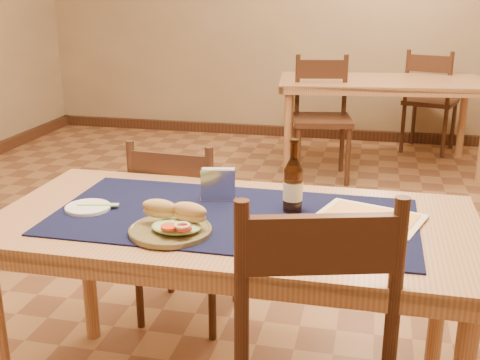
% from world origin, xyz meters
% --- Properties ---
extents(room, '(6.04, 7.04, 2.84)m').
position_xyz_m(room, '(0.00, 0.00, 1.40)').
color(room, '#986942').
rests_on(room, ground).
extents(main_table, '(1.60, 0.80, 0.75)m').
position_xyz_m(main_table, '(0.00, -0.80, 0.67)').
color(main_table, tan).
rests_on(main_table, ground).
extents(placemat, '(1.20, 0.60, 0.01)m').
position_xyz_m(placemat, '(0.00, -0.80, 0.75)').
color(placemat, black).
rests_on(placemat, main_table).
extents(baseboard, '(6.00, 7.00, 0.10)m').
position_xyz_m(baseboard, '(0.00, 0.00, 0.05)').
color(baseboard, '#402416').
rests_on(baseboard, ground).
extents(back_table, '(1.79, 1.05, 0.75)m').
position_xyz_m(back_table, '(0.48, 2.56, 0.67)').
color(back_table, tan).
rests_on(back_table, ground).
extents(chair_main_far, '(0.43, 0.43, 0.88)m').
position_xyz_m(chair_main_far, '(-0.36, -0.24, 0.46)').
color(chair_main_far, '#402416').
rests_on(chair_main_far, ground).
extents(chair_back_near, '(0.52, 0.52, 0.97)m').
position_xyz_m(chair_back_near, '(0.02, 2.13, 0.51)').
color(chair_back_near, '#402416').
rests_on(chair_back_near, ground).
extents(chair_back_far, '(0.55, 0.55, 0.95)m').
position_xyz_m(chair_back_far, '(0.92, 3.15, 0.50)').
color(chair_back_far, '#402416').
rests_on(chair_back_far, ground).
extents(sandwich_plate, '(0.26, 0.26, 0.10)m').
position_xyz_m(sandwich_plate, '(-0.15, -0.98, 0.78)').
color(sandwich_plate, brown).
rests_on(sandwich_plate, placemat).
extents(side_plate, '(0.16, 0.16, 0.01)m').
position_xyz_m(side_plate, '(-0.50, -0.85, 0.76)').
color(side_plate, white).
rests_on(side_plate, placemat).
extents(fork, '(0.14, 0.05, 0.00)m').
position_xyz_m(fork, '(-0.46, -0.83, 0.77)').
color(fork, '#9BDE7A').
rests_on(fork, side_plate).
extents(beer_bottle, '(0.07, 0.07, 0.25)m').
position_xyz_m(beer_bottle, '(0.19, -0.71, 0.85)').
color(beer_bottle, '#47240C').
rests_on(beer_bottle, placemat).
extents(napkin_holder, '(0.14, 0.07, 0.12)m').
position_xyz_m(napkin_holder, '(-0.09, -0.66, 0.81)').
color(napkin_holder, silver).
rests_on(napkin_holder, placemat).
extents(menu_card, '(0.39, 0.33, 0.01)m').
position_xyz_m(menu_card, '(0.44, -0.72, 0.76)').
color(menu_card, beige).
rests_on(menu_card, placemat).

